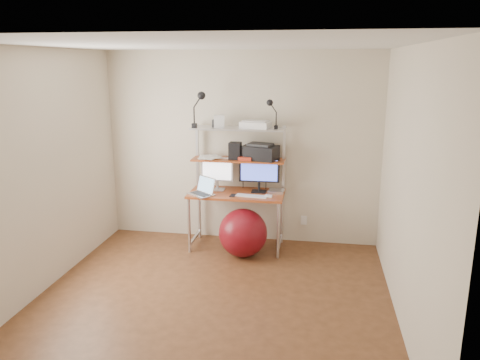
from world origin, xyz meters
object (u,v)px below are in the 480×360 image
object	(u,v)px
monitor_black	(259,172)
printer	(260,152)
exercise_ball	(243,233)
monitor_silver	(217,171)
laptop	(203,191)

from	to	relation	value
monitor_black	printer	distance (m)	0.25
monitor_black	exercise_ball	world-z (taller)	monitor_black
monitor_silver	exercise_ball	world-z (taller)	monitor_silver
monitor_black	laptop	distance (m)	0.74
monitor_silver	monitor_black	bearing A→B (deg)	-1.69
laptop	exercise_ball	distance (m)	0.72
monitor_silver	monitor_black	world-z (taller)	monitor_black
monitor_black	laptop	size ratio (longest dim) A/B	1.27
monitor_silver	laptop	world-z (taller)	monitor_silver
laptop	exercise_ball	size ratio (longest dim) A/B	0.67
monitor_black	laptop	world-z (taller)	monitor_black
printer	exercise_ball	xyz separation A→B (m)	(-0.15, -0.40, -0.95)
printer	exercise_ball	bearing A→B (deg)	-95.82
laptop	exercise_ball	xyz separation A→B (m)	(0.52, -0.11, -0.49)
monitor_silver	monitor_black	xyz separation A→B (m)	(0.54, -0.00, 0.01)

